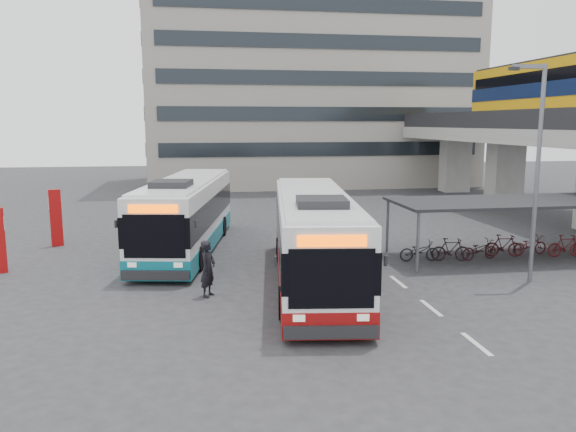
{
  "coord_description": "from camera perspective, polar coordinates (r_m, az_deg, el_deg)",
  "views": [
    {
      "loc": [
        -4.74,
        -19.29,
        5.86
      ],
      "look_at": [
        -1.09,
        3.59,
        2.0
      ],
      "focal_mm": 35.0,
      "sensor_mm": 36.0,
      "label": 1
    }
  ],
  "objects": [
    {
      "name": "ground",
      "position": [
        20.71,
        4.58,
        -7.01
      ],
      "size": [
        120.0,
        120.0,
        0.0
      ],
      "primitive_type": "plane",
      "color": "#28282B",
      "rests_on": "ground"
    },
    {
      "name": "viaduct",
      "position": [
        37.56,
        26.65,
        9.04
      ],
      "size": [
        8.0,
        32.0,
        9.68
      ],
      "color": "gray",
      "rests_on": "ground"
    },
    {
      "name": "bike_shelter",
      "position": [
        26.31,
        21.31,
        -1.05
      ],
      "size": [
        10.0,
        4.0,
        2.54
      ],
      "color": "#595B60",
      "rests_on": "ground"
    },
    {
      "name": "office_block",
      "position": [
        56.71,
        1.99,
        16.18
      ],
      "size": [
        30.0,
        15.0,
        25.0
      ],
      "primitive_type": "cube",
      "color": "gray",
      "rests_on": "ground"
    },
    {
      "name": "road_markings",
      "position": [
        18.76,
        14.32,
        -9.03
      ],
      "size": [
        0.15,
        7.6,
        0.01
      ],
      "color": "beige",
      "rests_on": "ground"
    },
    {
      "name": "bus_main",
      "position": [
        20.57,
        2.65,
        -2.34
      ],
      "size": [
        4.14,
        12.32,
        3.57
      ],
      "rotation": [
        0.0,
        0.0,
        -0.13
      ],
      "color": "white",
      "rests_on": "ground"
    },
    {
      "name": "bus_teal",
      "position": [
        26.4,
        -10.24,
        0.12
      ],
      "size": [
        4.65,
        12.25,
        3.54
      ],
      "rotation": [
        0.0,
        0.0,
        -0.18
      ],
      "color": "white",
      "rests_on": "ground"
    },
    {
      "name": "pedestrian",
      "position": [
        19.29,
        -8.14,
        -5.32
      ],
      "size": [
        0.74,
        0.84,
        1.94
      ],
      "primitive_type": "imported",
      "rotation": [
        0.0,
        0.0,
        1.08
      ],
      "color": "black",
      "rests_on": "ground"
    },
    {
      "name": "lamp_post",
      "position": [
        22.15,
        23.84,
        5.15
      ],
      "size": [
        1.39,
        0.25,
        7.9
      ],
      "rotation": [
        0.0,
        0.0,
        -0.07
      ],
      "color": "#595B60",
      "rests_on": "ground"
    },
    {
      "name": "sign_totem_north",
      "position": [
        28.97,
        -22.51,
        -0.1
      ],
      "size": [
        0.59,
        0.3,
        2.74
      ],
      "rotation": [
        0.0,
        0.0,
        0.24
      ],
      "color": "#9F090A",
      "rests_on": "ground"
    }
  ]
}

